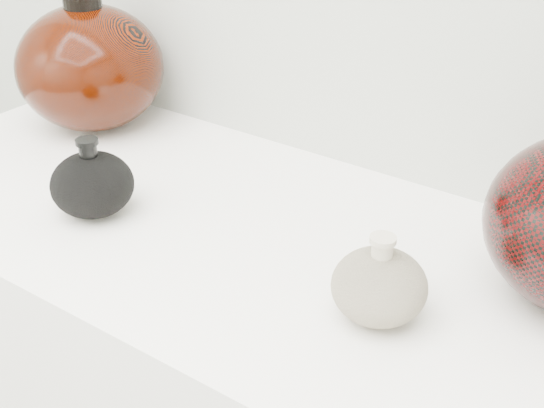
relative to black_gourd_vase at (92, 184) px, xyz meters
The scene contains 3 objects.
black_gourd_vase is the anchor object (origin of this frame).
cream_gourd_vase 0.42m from the black_gourd_vase, ahead, with size 0.14×0.14×0.10m.
left_round_pot 0.31m from the black_gourd_vase, 136.80° to the left, with size 0.30×0.30×0.23m.
Camera 1 is at (0.51, 0.29, 1.40)m, focal length 50.00 mm.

